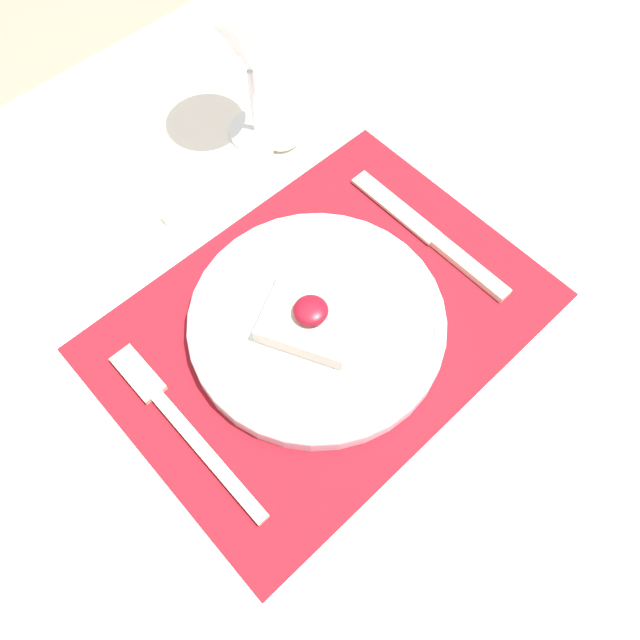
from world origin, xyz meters
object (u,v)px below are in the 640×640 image
(dinner_plate, at_px, (319,324))
(fork, at_px, (176,418))
(spoon, at_px, (263,152))
(wine_glass_near, at_px, (246,38))
(knife, at_px, (438,242))

(dinner_plate, bearing_deg, fork, 172.44)
(dinner_plate, relative_size, spoon, 1.28)
(fork, height_order, wine_glass_near, wine_glass_near)
(spoon, xyz_separation_m, wine_glass_near, (0.02, 0.03, 0.12))
(knife, distance_m, wine_glass_near, 0.28)
(fork, height_order, knife, knife)
(dinner_plate, distance_m, wine_glass_near, 0.30)
(knife, bearing_deg, dinner_plate, 176.97)
(dinner_plate, relative_size, knife, 1.18)
(knife, height_order, spoon, spoon)
(knife, relative_size, spoon, 1.09)
(dinner_plate, bearing_deg, knife, -3.64)
(knife, bearing_deg, spoon, 104.48)
(fork, distance_m, spoon, 0.32)
(dinner_plate, xyz_separation_m, fork, (-0.16, 0.02, -0.01))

